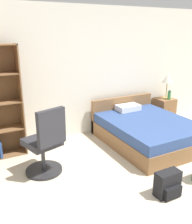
{
  "coord_description": "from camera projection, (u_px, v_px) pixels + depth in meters",
  "views": [
    {
      "loc": [
        -2.29,
        -1.36,
        2.13
      ],
      "look_at": [
        -0.52,
        1.98,
        0.89
      ],
      "focal_mm": 40.0,
      "sensor_mm": 36.0,
      "label": 1
    }
  ],
  "objects": [
    {
      "name": "wall_back",
      "position": [
        90.0,
        73.0,
        5.13
      ],
      "size": [
        9.0,
        0.06,
        2.6
      ],
      "color": "silver",
      "rests_on": "ground_plane"
    },
    {
      "name": "bed",
      "position": [
        146.0,
        130.0,
        4.92
      ],
      "size": [
        1.52,
        1.91,
        0.73
      ],
      "color": "brown",
      "rests_on": "ground_plane"
    },
    {
      "name": "office_chair",
      "position": [
        46.0,
        145.0,
        3.74
      ],
      "size": [
        0.6,
        0.67,
        1.09
      ],
      "color": "#232326",
      "rests_on": "ground_plane"
    },
    {
      "name": "nightstand",
      "position": [
        164.0,
        110.0,
        6.01
      ],
      "size": [
        0.41,
        0.43,
        0.59
      ],
      "color": "brown",
      "rests_on": "ground_plane"
    },
    {
      "name": "table_lamp",
      "position": [
        168.0,
        79.0,
        5.79
      ],
      "size": [
        0.25,
        0.25,
        0.57
      ],
      "color": "tan",
      "rests_on": "nightstand"
    },
    {
      "name": "water_bottle",
      "position": [
        169.0,
        95.0,
        5.81
      ],
      "size": [
        0.08,
        0.08,
        0.21
      ],
      "color": "#3F8C4C",
      "rests_on": "nightstand"
    },
    {
      "name": "backpack_black",
      "position": [
        168.0,
        184.0,
        3.33
      ],
      "size": [
        0.35,
        0.23,
        0.35
      ],
      "color": "black",
      "rests_on": "ground_plane"
    }
  ]
}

